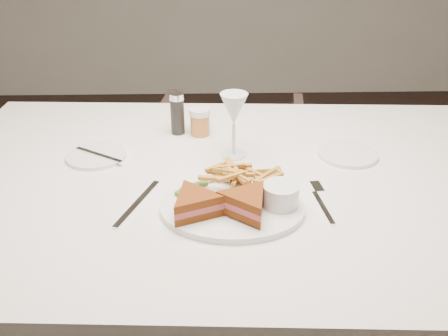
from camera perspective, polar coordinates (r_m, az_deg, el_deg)
table at (r=1.47m, az=-0.06°, el=-13.78°), size 1.54×1.07×0.75m
chair_far at (r=2.17m, az=0.51°, el=-0.03°), size 0.70×0.67×0.65m
table_setting at (r=1.18m, az=0.60°, el=-0.66°), size 0.84×0.60×0.18m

